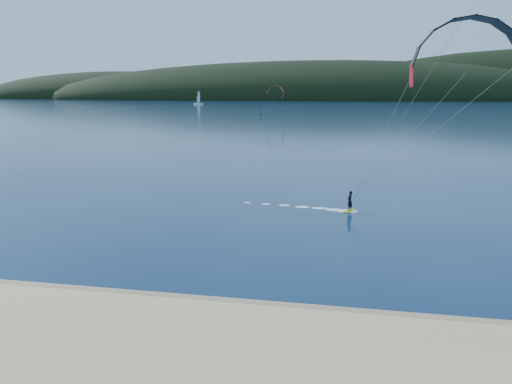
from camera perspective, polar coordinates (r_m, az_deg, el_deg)
ground at (r=23.07m, az=-13.81°, el=-16.89°), size 1800.00×1800.00×0.00m
wet_sand at (r=26.76m, az=-9.70°, el=-12.49°), size 220.00×2.50×0.10m
headland at (r=763.72m, az=10.65°, el=10.35°), size 1200.00×310.00×140.00m
kitesurfer_near at (r=39.95m, az=22.21°, el=11.91°), size 22.68×9.55×15.25m
kitesurfer_far at (r=219.00m, az=2.16°, el=11.05°), size 11.31×5.55×12.65m
sailboat at (r=446.75m, az=-6.59°, el=10.01°), size 9.29×6.20×12.98m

